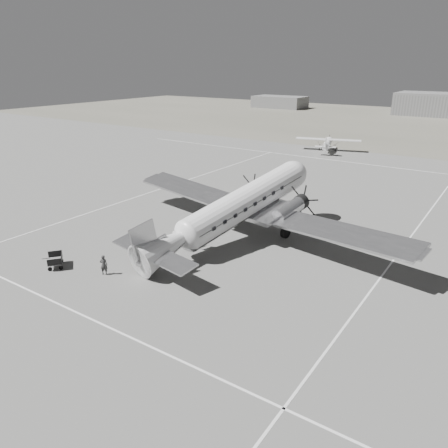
{
  "coord_description": "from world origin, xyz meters",
  "views": [
    {
      "loc": [
        18.67,
        -28.74,
        15.0
      ],
      "look_at": [
        -0.78,
        -0.09,
        2.2
      ],
      "focal_mm": 35.0,
      "sensor_mm": 36.0,
      "label": 1
    }
  ],
  "objects_px": {
    "dc3_airliner": "(237,209)",
    "baggage_cart_near": "(146,253)",
    "ground_crew": "(104,265)",
    "passenger": "(175,239)",
    "light_plane_left": "(328,144)",
    "ramp_agent": "(155,246)",
    "shed_secondary": "(280,102)",
    "baggage_cart_far": "(55,261)"
  },
  "relations": [
    {
      "from": "ground_crew",
      "to": "ramp_agent",
      "type": "bearing_deg",
      "value": -128.09
    },
    {
      "from": "light_plane_left",
      "to": "passenger",
      "type": "xyz_separation_m",
      "value": [
        5.72,
        -49.32,
        -0.47
      ]
    },
    {
      "from": "shed_secondary",
      "to": "passenger",
      "type": "distance_m",
      "value": 127.76
    },
    {
      "from": "shed_secondary",
      "to": "baggage_cart_near",
      "type": "xyz_separation_m",
      "value": [
        50.03,
        -120.34,
        -1.56
      ]
    },
    {
      "from": "passenger",
      "to": "light_plane_left",
      "type": "bearing_deg",
      "value": 3.37
    },
    {
      "from": "shed_secondary",
      "to": "ramp_agent",
      "type": "distance_m",
      "value": 129.53
    },
    {
      "from": "shed_secondary",
      "to": "baggage_cart_far",
      "type": "distance_m",
      "value": 133.51
    },
    {
      "from": "baggage_cart_near",
      "to": "passenger",
      "type": "relative_size",
      "value": 1.06
    },
    {
      "from": "baggage_cart_near",
      "to": "baggage_cart_far",
      "type": "distance_m",
      "value": 6.99
    },
    {
      "from": "ramp_agent",
      "to": "passenger",
      "type": "xyz_separation_m",
      "value": [
        0.38,
        2.09,
        -0.04
      ]
    },
    {
      "from": "dc3_airliner",
      "to": "baggage_cart_near",
      "type": "bearing_deg",
      "value": -109.68
    },
    {
      "from": "shed_secondary",
      "to": "ramp_agent",
      "type": "relative_size",
      "value": 11.62
    },
    {
      "from": "ground_crew",
      "to": "ramp_agent",
      "type": "distance_m",
      "value": 4.96
    },
    {
      "from": "baggage_cart_near",
      "to": "shed_secondary",
      "type": "bearing_deg",
      "value": 120.9
    },
    {
      "from": "light_plane_left",
      "to": "baggage_cart_far",
      "type": "height_order",
      "value": "light_plane_left"
    },
    {
      "from": "shed_secondary",
      "to": "ground_crew",
      "type": "xyz_separation_m",
      "value": [
        49.57,
        -124.32,
        -1.21
      ]
    },
    {
      "from": "dc3_airliner",
      "to": "light_plane_left",
      "type": "xyz_separation_m",
      "value": [
        -9.35,
        45.1,
        -1.75
      ]
    },
    {
      "from": "dc3_airliner",
      "to": "passenger",
      "type": "relative_size",
      "value": 21.12
    },
    {
      "from": "baggage_cart_near",
      "to": "passenger",
      "type": "bearing_deg",
      "value": 88.01
    },
    {
      "from": "baggage_cart_far",
      "to": "ground_crew",
      "type": "bearing_deg",
      "value": 54.51
    },
    {
      "from": "shed_secondary",
      "to": "dc3_airliner",
      "type": "height_order",
      "value": "dc3_airliner"
    },
    {
      "from": "ground_crew",
      "to": "passenger",
      "type": "bearing_deg",
      "value": -128.99
    },
    {
      "from": "baggage_cart_far",
      "to": "passenger",
      "type": "bearing_deg",
      "value": 95.78
    },
    {
      "from": "ground_crew",
      "to": "dc3_airliner",
      "type": "bearing_deg",
      "value": -143.27
    },
    {
      "from": "baggage_cart_near",
      "to": "ground_crew",
      "type": "bearing_deg",
      "value": -88.24
    },
    {
      "from": "dc3_airliner",
      "to": "baggage_cart_far",
      "type": "relative_size",
      "value": 17.37
    },
    {
      "from": "shed_secondary",
      "to": "passenger",
      "type": "height_order",
      "value": "shed_secondary"
    },
    {
      "from": "shed_secondary",
      "to": "ground_crew",
      "type": "height_order",
      "value": "shed_secondary"
    },
    {
      "from": "shed_secondary",
      "to": "light_plane_left",
      "type": "bearing_deg",
      "value": -56.58
    },
    {
      "from": "light_plane_left",
      "to": "ground_crew",
      "type": "relative_size",
      "value": 7.4
    },
    {
      "from": "light_plane_left",
      "to": "ramp_agent",
      "type": "distance_m",
      "value": 51.68
    },
    {
      "from": "shed_secondary",
      "to": "baggage_cart_far",
      "type": "bearing_deg",
      "value": -70.13
    },
    {
      "from": "dc3_airliner",
      "to": "shed_secondary",
      "type": "bearing_deg",
      "value": 125.94
    },
    {
      "from": "ground_crew",
      "to": "ramp_agent",
      "type": "height_order",
      "value": "ground_crew"
    },
    {
      "from": "passenger",
      "to": "baggage_cart_far",
      "type": "bearing_deg",
      "value": 144.49
    },
    {
      "from": "shed_secondary",
      "to": "dc3_airliner",
      "type": "distance_m",
      "value": 125.42
    },
    {
      "from": "ground_crew",
      "to": "passenger",
      "type": "height_order",
      "value": "ground_crew"
    },
    {
      "from": "ramp_agent",
      "to": "passenger",
      "type": "bearing_deg",
      "value": 4.25
    },
    {
      "from": "dc3_airliner",
      "to": "baggage_cart_far",
      "type": "xyz_separation_m",
      "value": [
        -8.84,
        -12.47,
        -2.45
      ]
    },
    {
      "from": "dc3_airliner",
      "to": "ground_crew",
      "type": "relative_size",
      "value": 19.75
    },
    {
      "from": "baggage_cart_far",
      "to": "dc3_airliner",
      "type": "bearing_deg",
      "value": 92.7
    },
    {
      "from": "baggage_cart_near",
      "to": "ramp_agent",
      "type": "distance_m",
      "value": 1.02
    }
  ]
}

